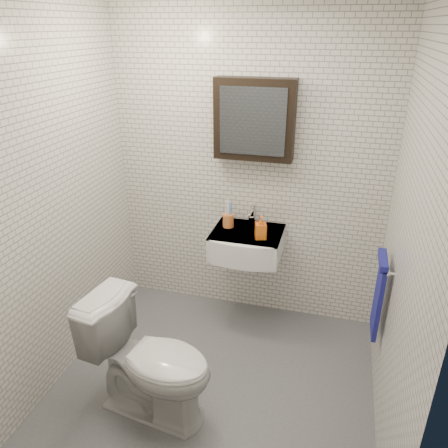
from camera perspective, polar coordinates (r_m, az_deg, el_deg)
name	(u,v)px	position (r m, az deg, el deg)	size (l,w,h in m)	color
ground	(215,381)	(3.34, -1.23, -19.84)	(2.20, 2.00, 0.01)	#53565B
room_shell	(212,191)	(2.54, -1.53, 4.39)	(2.22, 2.02, 2.51)	silver
washbasin	(246,244)	(3.47, 2.89, -2.66)	(0.55, 0.50, 0.20)	white
faucet	(252,216)	(3.57, 3.64, 1.04)	(0.06, 0.20, 0.15)	silver
mirror_cabinet	(254,120)	(3.33, 3.99, 13.43)	(0.60, 0.15, 0.60)	black
towel_rail	(379,292)	(3.11, 19.60, -8.40)	(0.09, 0.30, 0.58)	silver
toothbrush_cup	(228,220)	(3.52, 0.57, 0.57)	(0.11, 0.11, 0.24)	#C76B31
soap_bottle	(261,227)	(3.32, 4.82, -0.43)	(0.08, 0.08, 0.18)	#EA5418
toilet	(151,361)	(2.92, -9.53, -17.18)	(0.46, 0.81, 0.83)	silver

